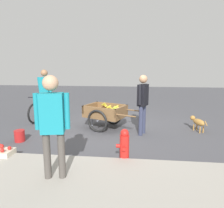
% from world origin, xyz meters
% --- Properties ---
extents(ground_plane, '(24.00, 24.00, 0.00)m').
position_xyz_m(ground_plane, '(0.00, 0.00, 0.00)').
color(ground_plane, '#47474C').
extents(curb_strip, '(12.00, 2.40, 0.12)m').
position_xyz_m(curb_strip, '(0.00, 3.25, 0.06)').
color(curb_strip, '#9E998E').
rests_on(curb_strip, ground).
extents(fruit_cart, '(1.81, 1.33, 0.73)m').
position_xyz_m(fruit_cart, '(0.34, -0.17, 0.44)').
color(fruit_cart, brown).
rests_on(fruit_cart, ground).
extents(vendor_person, '(0.31, 0.53, 1.60)m').
position_xyz_m(vendor_person, '(-0.71, 0.27, 0.95)').
color(vendor_person, '#333851').
rests_on(vendor_person, ground).
extents(bicycle, '(0.48, 1.65, 0.85)m').
position_xyz_m(bicycle, '(2.57, -0.90, 0.35)').
color(bicycle, black).
rests_on(bicycle, ground).
extents(cyclist_person, '(0.51, 0.26, 1.69)m').
position_xyz_m(cyclist_person, '(2.55, -1.05, 1.02)').
color(cyclist_person, '#4C4742').
rests_on(cyclist_person, ground).
extents(dog, '(0.34, 0.63, 0.40)m').
position_xyz_m(dog, '(-2.28, -0.17, 0.27)').
color(dog, '#AD7A38').
rests_on(dog, ground).
extents(fire_hydrant, '(0.25, 0.25, 0.67)m').
position_xyz_m(fire_hydrant, '(-0.32, 1.98, 0.33)').
color(fire_hydrant, red).
rests_on(fire_hydrant, ground).
extents(plastic_bucket, '(0.25, 0.25, 0.28)m').
position_xyz_m(plastic_bucket, '(2.29, 1.14, 0.14)').
color(plastic_bucket, '#B21E1E').
rests_on(plastic_bucket, ground).
extents(apple_crate, '(0.44, 0.32, 0.31)m').
position_xyz_m(apple_crate, '(2.07, 2.17, 0.13)').
color(apple_crate, beige).
rests_on(apple_crate, ground).
extents(bystander_person, '(0.51, 0.26, 1.71)m').
position_xyz_m(bystander_person, '(0.71, 2.85, 1.04)').
color(bystander_person, '#4C4742').
rests_on(bystander_person, ground).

